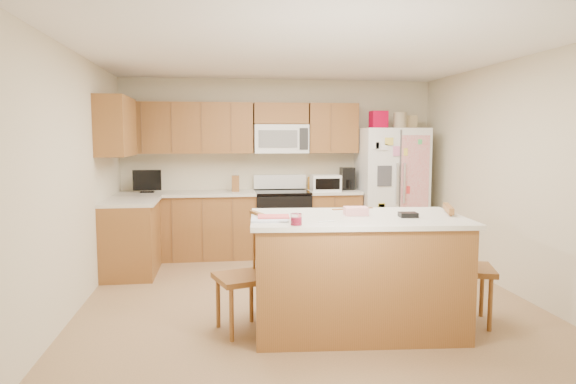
{
  "coord_description": "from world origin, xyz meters",
  "views": [
    {
      "loc": [
        -0.88,
        -5.2,
        1.67
      ],
      "look_at": [
        -0.13,
        0.35,
        1.07
      ],
      "focal_mm": 32.0,
      "sensor_mm": 36.0,
      "label": 1
    }
  ],
  "objects": [
    {
      "name": "ground",
      "position": [
        0.0,
        0.0,
        0.0
      ],
      "size": [
        4.5,
        4.5,
        0.0
      ],
      "primitive_type": "plane",
      "color": "olive",
      "rests_on": "ground"
    },
    {
      "name": "room_shell",
      "position": [
        0.0,
        0.0,
        1.44
      ],
      "size": [
        4.6,
        4.6,
        2.52
      ],
      "color": "beige",
      "rests_on": "ground"
    },
    {
      "name": "cabinetry",
      "position": [
        -0.98,
        1.79,
        0.91
      ],
      "size": [
        3.36,
        1.56,
        2.15
      ],
      "color": "brown",
      "rests_on": "ground"
    },
    {
      "name": "stove",
      "position": [
        0.0,
        1.94,
        0.47
      ],
      "size": [
        0.76,
        0.65,
        1.13
      ],
      "color": "black",
      "rests_on": "ground"
    },
    {
      "name": "refrigerator",
      "position": [
        1.57,
        1.87,
        0.92
      ],
      "size": [
        0.9,
        0.79,
        2.04
      ],
      "color": "white",
      "rests_on": "ground"
    },
    {
      "name": "island",
      "position": [
        0.3,
        -0.94,
        0.5
      ],
      "size": [
        1.9,
        1.2,
        1.09
      ],
      "color": "brown",
      "rests_on": "ground"
    },
    {
      "name": "windsor_chair_left",
      "position": [
        -0.67,
        -0.88,
        0.48
      ],
      "size": [
        0.53,
        0.55,
        1.02
      ],
      "color": "brown",
      "rests_on": "ground"
    },
    {
      "name": "windsor_chair_back",
      "position": [
        0.34,
        -0.37,
        0.48
      ],
      "size": [
        0.51,
        0.49,
        1.01
      ],
      "color": "brown",
      "rests_on": "ground"
    },
    {
      "name": "windsor_chair_right",
      "position": [
        1.31,
        -0.94,
        0.5
      ],
      "size": [
        0.56,
        0.57,
        1.07
      ],
      "color": "brown",
      "rests_on": "ground"
    }
  ]
}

